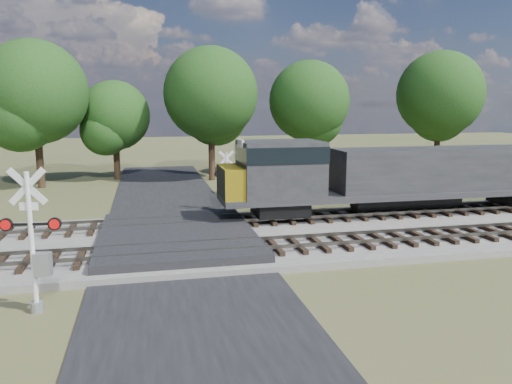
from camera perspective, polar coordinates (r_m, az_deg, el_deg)
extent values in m
plane|color=#3F4927|center=(23.08, -8.85, -6.29)|extent=(160.00, 160.00, 0.00)
cube|color=gray|center=(26.06, 13.63, -4.22)|extent=(140.00, 10.00, 0.30)
cube|color=black|center=(23.06, -8.86, -6.19)|extent=(7.00, 60.00, 0.08)
cube|color=#262628|center=(23.47, -8.95, -5.21)|extent=(7.00, 9.00, 0.62)
cube|color=black|center=(21.27, -3.10, -6.49)|extent=(44.00, 2.60, 0.18)
cube|color=#514E46|center=(23.21, 17.16, -5.10)|extent=(140.00, 0.08, 0.15)
cube|color=#514E46|center=(24.43, 15.50, -4.28)|extent=(140.00, 0.08, 0.15)
cube|color=black|center=(26.05, -4.92, -3.43)|extent=(44.00, 2.60, 0.18)
cube|color=#514E46|center=(27.53, 12.04, -2.54)|extent=(140.00, 0.08, 0.15)
cube|color=#514E46|center=(28.81, 10.86, -1.94)|extent=(140.00, 0.08, 0.15)
cylinder|color=silver|center=(16.79, -24.24, -5.40)|extent=(0.16, 0.16, 4.44)
cylinder|color=gray|center=(17.42, -23.75, -11.93)|extent=(0.40, 0.40, 0.33)
cube|color=silver|center=(16.44, -24.68, 0.59)|extent=(1.15, 0.22, 1.16)
cube|color=silver|center=(16.44, -24.68, 0.59)|extent=(1.15, 0.22, 1.16)
cube|color=silver|center=(16.54, -24.53, -1.50)|extent=(0.55, 0.12, 0.24)
cube|color=black|center=(16.65, -24.39, -3.37)|extent=(1.76, 0.33, 0.07)
cylinder|color=red|center=(16.91, -26.68, -3.34)|extent=(0.41, 0.17, 0.40)
cylinder|color=red|center=(16.41, -22.03, -3.39)|extent=(0.41, 0.17, 0.40)
cube|color=gray|center=(16.87, -23.19, -7.60)|extent=(0.54, 0.40, 0.72)
cylinder|color=silver|center=(30.05, -3.39, 1.14)|extent=(0.13, 0.13, 3.61)
cylinder|color=gray|center=(30.35, -3.35, -1.98)|extent=(0.33, 0.33, 0.27)
cube|color=silver|center=(29.87, -3.41, 3.88)|extent=(0.95, 0.07, 0.95)
cube|color=silver|center=(29.87, -3.41, 3.88)|extent=(0.95, 0.07, 0.95)
cube|color=silver|center=(29.92, -3.40, 2.93)|extent=(0.45, 0.04, 0.20)
cube|color=black|center=(29.98, -3.40, 2.08)|extent=(1.45, 0.10, 0.05)
cylinder|color=red|center=(30.10, -2.30, 2.12)|extent=(0.33, 0.10, 0.33)
cylinder|color=red|center=(29.88, -4.50, 2.03)|extent=(0.33, 0.10, 0.33)
cube|color=gray|center=(30.10, -3.80, 0.10)|extent=(0.41, 0.28, 0.59)
cube|color=#3F2A1B|center=(34.72, 3.52, 1.75)|extent=(5.09, 5.09, 2.92)
cube|color=#2A2A2C|center=(34.54, 3.55, 4.32)|extent=(5.60, 5.60, 0.21)
cylinder|color=black|center=(42.10, -23.54, 4.25)|extent=(0.56, 0.56, 5.64)
sphere|color=#163C13|center=(41.96, -23.97, 10.39)|extent=(7.90, 7.90, 7.90)
cylinder|color=black|center=(44.76, -15.65, 4.09)|extent=(0.56, 0.56, 4.23)
sphere|color=#163C13|center=(44.56, -15.85, 8.42)|extent=(5.92, 5.92, 5.92)
cylinder|color=black|center=(42.77, -5.09, 5.09)|extent=(0.56, 0.56, 5.61)
sphere|color=#163C13|center=(42.63, -5.19, 11.11)|extent=(7.86, 7.86, 7.86)
cylinder|color=black|center=(46.09, 6.02, 5.16)|extent=(0.56, 0.56, 5.18)
sphere|color=#163C13|center=(45.93, 6.12, 10.32)|extent=(7.26, 7.26, 7.26)
cylinder|color=black|center=(50.37, 19.99, 5.31)|extent=(0.56, 0.56, 5.68)
sphere|color=#163C13|center=(50.25, 20.30, 10.47)|extent=(7.95, 7.95, 7.95)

